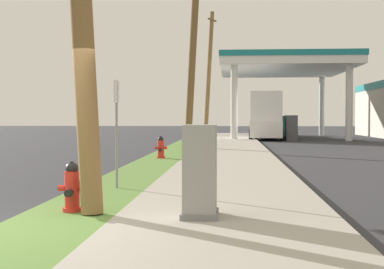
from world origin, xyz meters
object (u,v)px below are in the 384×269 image
object	(u,v)px
car_teal_by_near_pump	(280,128)
truck_white_at_forecourt	(267,117)
fire_hydrant_third	(187,138)
utility_pole_midground	(193,43)
car_navy_by_far_pump	(265,127)
fire_hydrant_second	(161,149)
utility_cabinet	(200,174)
street_sign_post	(116,111)
fire_hydrant_nearest	(72,190)
utility_pole_background	(209,72)

from	to	relation	value
car_teal_by_near_pump	truck_white_at_forecourt	xyz separation A→B (m)	(-1.09, -3.23, 0.77)
fire_hydrant_third	truck_white_at_forecourt	bearing A→B (deg)	62.70
utility_pole_midground	truck_white_at_forecourt	world-z (taller)	utility_pole_midground
utility_pole_midground	car_teal_by_near_pump	bearing A→B (deg)	71.25
car_teal_by_near_pump	car_navy_by_far_pump	size ratio (longest dim) A/B	1.00
fire_hydrant_second	car_navy_by_far_pump	distance (m)	25.45
utility_pole_midground	utility_cabinet	bearing A→B (deg)	-85.66
truck_white_at_forecourt	fire_hydrant_second	bearing A→B (deg)	-104.57
utility_cabinet	car_teal_by_near_pump	world-z (taller)	car_teal_by_near_pump
utility_pole_midground	street_sign_post	size ratio (longest dim) A/B	4.35
fire_hydrant_second	utility_cabinet	bearing A→B (deg)	-79.72
fire_hydrant_third	utility_pole_midground	distance (m)	5.36
utility_pole_midground	car_teal_by_near_pump	world-z (taller)	utility_pole_midground
fire_hydrant_second	street_sign_post	xyz separation A→B (m)	(0.12, -7.72, 1.19)
fire_hydrant_nearest	car_teal_by_near_pump	xyz separation A→B (m)	(5.80, 31.91, 0.28)
fire_hydrant_second	utility_pole_midground	bearing A→B (deg)	83.94
utility_pole_background	car_navy_by_far_pump	distance (m)	6.15
street_sign_post	car_teal_by_near_pump	distance (m)	29.74
utility_cabinet	truck_white_at_forecourt	distance (m)	29.11
utility_pole_midground	street_sign_post	world-z (taller)	utility_pole_midground
fire_hydrant_nearest	truck_white_at_forecourt	world-z (taller)	truck_white_at_forecourt
fire_hydrant_third	fire_hydrant_nearest	bearing A→B (deg)	-90.24
utility_pole_midground	car_navy_by_far_pump	bearing A→B (deg)	77.02
utility_cabinet	car_teal_by_near_pump	distance (m)	32.42
fire_hydrant_second	fire_hydrant_third	size ratio (longest dim) A/B	1.00
utility_pole_background	truck_white_at_forecourt	world-z (taller)	utility_pole_background
fire_hydrant_second	utility_cabinet	xyz separation A→B (m)	(1.95, -10.74, 0.28)
fire_hydrant_second	street_sign_post	distance (m)	7.82
utility_pole_background	car_navy_by_far_pump	bearing A→B (deg)	10.09
car_teal_by_near_pump	utility_pole_background	bearing A→B (deg)	152.35
utility_pole_midground	car_teal_by_near_pump	distance (m)	16.60
utility_pole_midground	utility_pole_background	bearing A→B (deg)	90.11
utility_pole_midground	truck_white_at_forecourt	bearing A→B (deg)	71.24
fire_hydrant_third	utility_pole_background	size ratio (longest dim) A/B	0.08
fire_hydrant_third	car_teal_by_near_pump	distance (m)	13.47
utility_cabinet	car_teal_by_near_pump	xyz separation A→B (m)	(3.88, 32.19, -0.00)
fire_hydrant_nearest	car_teal_by_near_pump	distance (m)	32.43
car_teal_by_near_pump	fire_hydrant_second	bearing A→B (deg)	-105.20
fire_hydrant_second	fire_hydrant_nearest	bearing A→B (deg)	-89.84
utility_cabinet	fire_hydrant_second	bearing A→B (deg)	100.28
fire_hydrant_third	utility_cabinet	size ratio (longest dim) A/B	0.58
fire_hydrant_second	utility_cabinet	world-z (taller)	utility_cabinet
car_teal_by_near_pump	truck_white_at_forecourt	size ratio (longest dim) A/B	0.70
utility_pole_background	utility_cabinet	bearing A→B (deg)	-87.84
truck_white_at_forecourt	car_navy_by_far_pump	bearing A→B (deg)	87.96
utility_pole_midground	fire_hydrant_second	bearing A→B (deg)	-96.06
fire_hydrant_nearest	utility_cabinet	size ratio (longest dim) A/B	0.58
utility_pole_background	street_sign_post	xyz separation A→B (m)	(-0.50, -31.90, -3.36)
fire_hydrant_second	car_teal_by_near_pump	size ratio (longest dim) A/B	0.16
fire_hydrant_nearest	truck_white_at_forecourt	bearing A→B (deg)	80.68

